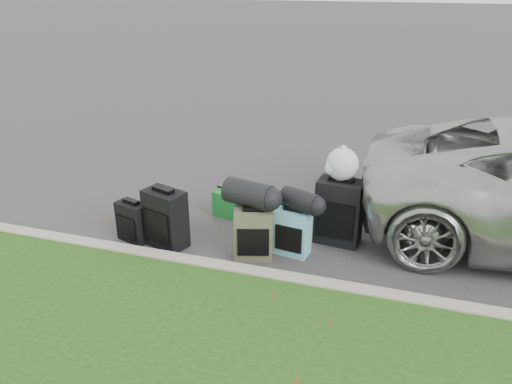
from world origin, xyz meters
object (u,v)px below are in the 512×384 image
(suitcase_small_black, at_px, (133,222))
(suitcase_olive, at_px, (253,234))
(suitcase_large_black_left, at_px, (166,219))
(suitcase_teal, at_px, (293,232))
(tote_green, at_px, (227,203))
(suitcase_large_black_right, at_px, (339,212))
(tote_navy, at_px, (250,205))

(suitcase_small_black, height_order, suitcase_olive, suitcase_olive)
(suitcase_large_black_left, bearing_deg, suitcase_teal, 28.12)
(suitcase_olive, bearing_deg, tote_green, 109.28)
(suitcase_teal, bearing_deg, tote_green, 155.15)
(suitcase_olive, height_order, suitcase_teal, suitcase_olive)
(suitcase_olive, xyz_separation_m, tote_green, (-0.71, 0.98, -0.13))
(suitcase_teal, height_order, suitcase_large_black_right, suitcase_large_black_right)
(tote_green, bearing_deg, suitcase_large_black_right, 0.19)
(suitcase_teal, relative_size, suitcase_large_black_right, 0.69)
(suitcase_large_black_right, bearing_deg, suitcase_teal, -130.15)
(suitcase_large_black_right, bearing_deg, suitcase_olive, -137.18)
(suitcase_small_black, xyz_separation_m, tote_navy, (1.22, 1.12, -0.09))
(suitcase_teal, xyz_separation_m, tote_navy, (-0.82, 0.84, -0.12))
(suitcase_large_black_left, relative_size, suitcase_teal, 1.27)
(suitcase_large_black_left, relative_size, tote_green, 2.00)
(suitcase_teal, bearing_deg, suitcase_small_black, -163.52)
(suitcase_large_black_left, distance_m, tote_green, 1.13)
(suitcase_teal, bearing_deg, suitcase_large_black_left, -161.30)
(suitcase_olive, distance_m, tote_green, 1.22)
(suitcase_olive, relative_size, tote_navy, 1.84)
(tote_green, relative_size, tote_navy, 1.10)
(suitcase_large_black_left, height_order, suitcase_olive, suitcase_large_black_left)
(suitcase_large_black_right, xyz_separation_m, tote_green, (-1.63, 0.29, -0.24))
(suitcase_olive, height_order, tote_navy, suitcase_olive)
(suitcase_olive, relative_size, tote_green, 1.68)
(suitcase_olive, bearing_deg, suitcase_teal, 10.30)
(suitcase_olive, bearing_deg, suitcase_small_black, 165.41)
(suitcase_olive, xyz_separation_m, tote_navy, (-0.39, 1.06, -0.14))
(suitcase_olive, bearing_deg, tote_navy, 93.32)
(suitcase_large_black_left, height_order, tote_green, suitcase_large_black_left)
(suitcase_teal, relative_size, tote_green, 1.57)
(suitcase_large_black_right, bearing_deg, tote_green, 175.95)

